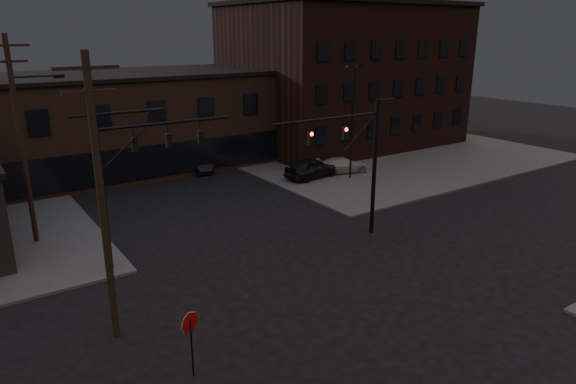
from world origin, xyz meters
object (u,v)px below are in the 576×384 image
object	(u,v)px
stop_sign	(190,329)
parked_car_lot_b	(343,165)
traffic_signal_near	(360,155)
parked_car_lot_a	(312,168)
car_crossing	(199,163)
traffic_signal_far	(128,171)

from	to	relation	value
stop_sign	parked_car_lot_b	bearing A→B (deg)	39.21
traffic_signal_near	parked_car_lot_a	size ratio (longest dim) A/B	1.64
stop_sign	car_crossing	distance (m)	28.05
traffic_signal_near	parked_car_lot_b	world-z (taller)	traffic_signal_near
parked_car_lot_a	car_crossing	world-z (taller)	parked_car_lot_a
traffic_signal_far	parked_car_lot_a	size ratio (longest dim) A/B	1.64
parked_car_lot_a	parked_car_lot_b	world-z (taller)	parked_car_lot_a
car_crossing	parked_car_lot_a	bearing A→B (deg)	-42.03
traffic_signal_far	parked_car_lot_a	world-z (taller)	traffic_signal_far
traffic_signal_near	traffic_signal_far	world-z (taller)	same
parked_car_lot_b	car_crossing	bearing A→B (deg)	65.37
traffic_signal_near	parked_car_lot_b	size ratio (longest dim) A/B	1.82
traffic_signal_far	car_crossing	bearing A→B (deg)	55.33
traffic_signal_far	parked_car_lot_b	xyz separation A→B (m)	(20.34, 7.66, -4.23)
traffic_signal_near	car_crossing	distance (m)	19.41
traffic_signal_near	car_crossing	xyz separation A→B (m)	(-1.44, 18.88, -4.24)
stop_sign	parked_car_lot_b	xyz separation A→B (m)	(21.62, 17.64, -1.06)
traffic_signal_far	parked_car_lot_b	bearing A→B (deg)	20.62
traffic_signal_near	parked_car_lot_a	distance (m)	13.05
traffic_signal_far	car_crossing	distance (m)	19.20
stop_sign	parked_car_lot_b	distance (m)	27.93
traffic_signal_near	stop_sign	world-z (taller)	traffic_signal_near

